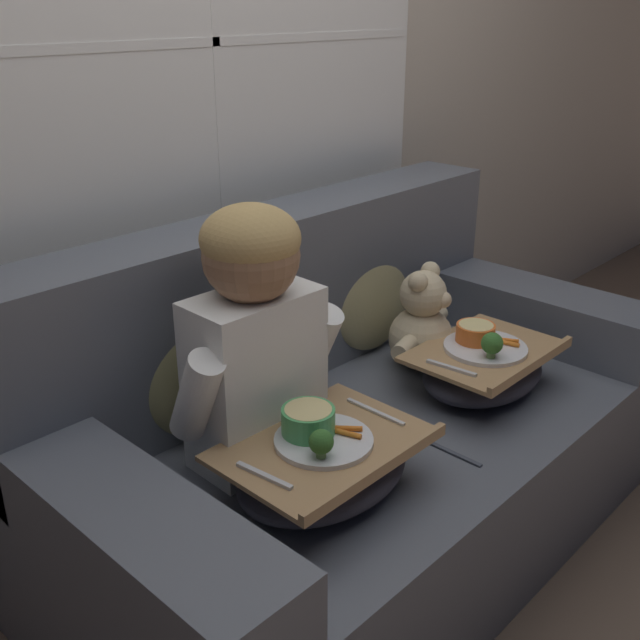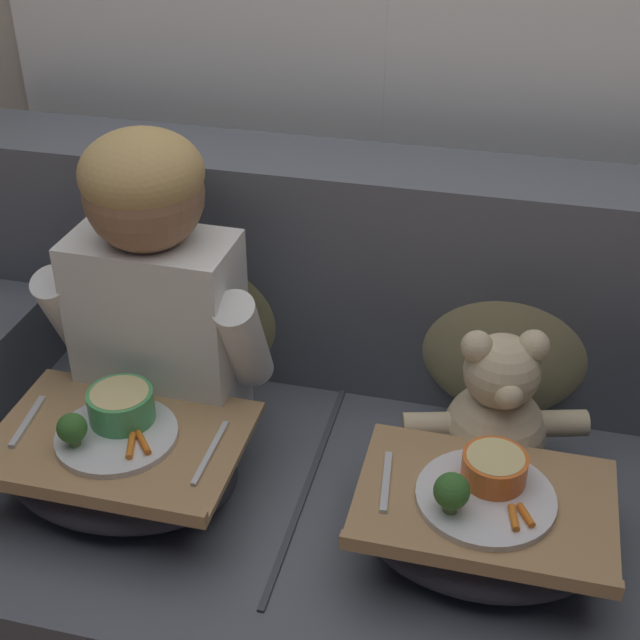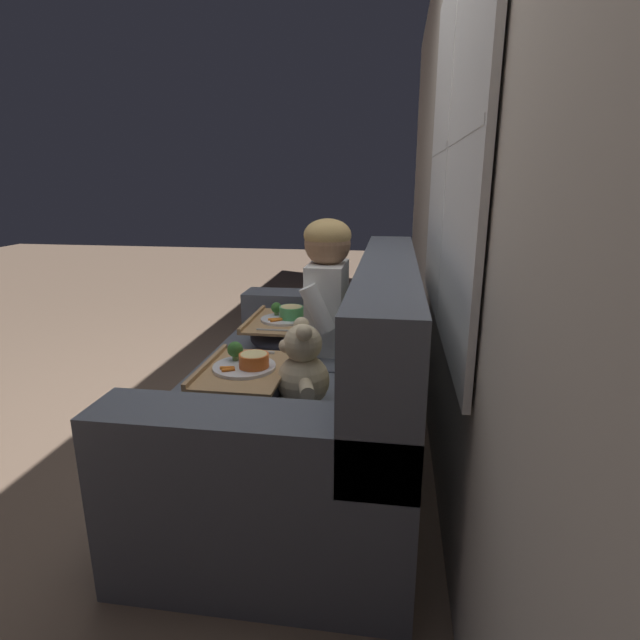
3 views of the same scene
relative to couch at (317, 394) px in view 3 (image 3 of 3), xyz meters
The scene contains 9 objects.
ground_plane 0.33m from the couch, 90.00° to the right, with size 14.00×14.00×0.00m, color brown.
wall_back_with_window 1.11m from the couch, 90.00° to the left, with size 8.00×0.08×2.60m.
couch is the anchor object (origin of this frame).
throw_pillow_behind_child 0.49m from the couch, 147.73° to the left, with size 0.40×0.19×0.42m.
throw_pillow_behind_teddy 0.49m from the couch, 32.27° to the left, with size 0.37×0.18×0.38m.
child_figure 0.55m from the couch, behind, with size 0.44×0.22×0.62m.
teddy_bear 0.41m from the couch, ahead, with size 0.34×0.25×0.32m.
lap_tray_child 0.43m from the couch, 146.26° to the right, with size 0.45×0.33×0.20m.
lap_tray_teddy 0.43m from the couch, 33.92° to the right, with size 0.42×0.30×0.21m.
Camera 3 is at (1.98, 0.37, 1.22)m, focal length 28.00 mm.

